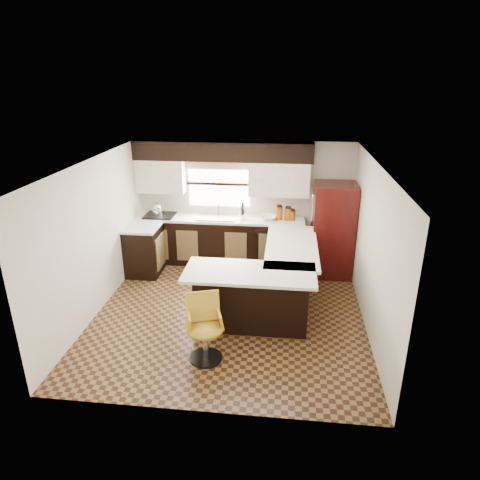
# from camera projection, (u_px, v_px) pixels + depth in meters

# --- Properties ---
(floor) EXTENTS (4.40, 4.40, 0.00)m
(floor) POSITION_uv_depth(u_px,v_px,m) (230.00, 311.00, 6.90)
(floor) COLOR #49301A
(floor) RESTS_ON ground
(ceiling) EXTENTS (4.40, 4.40, 0.00)m
(ceiling) POSITION_uv_depth(u_px,v_px,m) (228.00, 163.00, 6.02)
(ceiling) COLOR silver
(ceiling) RESTS_ON wall_back
(wall_back) EXTENTS (4.40, 0.00, 4.40)m
(wall_back) POSITION_uv_depth(u_px,v_px,m) (244.00, 202.00, 8.49)
(wall_back) COLOR beige
(wall_back) RESTS_ON floor
(wall_front) EXTENTS (4.40, 0.00, 4.40)m
(wall_front) POSITION_uv_depth(u_px,v_px,m) (200.00, 321.00, 4.42)
(wall_front) COLOR beige
(wall_front) RESTS_ON floor
(wall_left) EXTENTS (0.00, 4.40, 4.40)m
(wall_left) POSITION_uv_depth(u_px,v_px,m) (96.00, 237.00, 6.68)
(wall_left) COLOR beige
(wall_left) RESTS_ON floor
(wall_right) EXTENTS (0.00, 4.40, 4.40)m
(wall_right) POSITION_uv_depth(u_px,v_px,m) (372.00, 248.00, 6.23)
(wall_right) COLOR beige
(wall_right) RESTS_ON floor
(base_cab_back) EXTENTS (3.30, 0.60, 0.90)m
(base_cab_back) POSITION_uv_depth(u_px,v_px,m) (220.00, 241.00, 8.53)
(base_cab_back) COLOR black
(base_cab_back) RESTS_ON floor
(base_cab_left) EXTENTS (0.60, 0.70, 0.90)m
(base_cab_left) POSITION_uv_depth(u_px,v_px,m) (144.00, 251.00, 8.08)
(base_cab_left) COLOR black
(base_cab_left) RESTS_ON floor
(counter_back) EXTENTS (3.30, 0.60, 0.04)m
(counter_back) POSITION_uv_depth(u_px,v_px,m) (220.00, 219.00, 8.36)
(counter_back) COLOR silver
(counter_back) RESTS_ON base_cab_back
(counter_left) EXTENTS (0.60, 0.70, 0.04)m
(counter_left) POSITION_uv_depth(u_px,v_px,m) (142.00, 227.00, 7.90)
(counter_left) COLOR silver
(counter_left) RESTS_ON base_cab_left
(soffit) EXTENTS (3.40, 0.35, 0.36)m
(soffit) POSITION_uv_depth(u_px,v_px,m) (222.00, 151.00, 8.00)
(soffit) COLOR black
(soffit) RESTS_ON wall_back
(upper_cab_left) EXTENTS (0.94, 0.35, 0.64)m
(upper_cab_left) POSITION_uv_depth(u_px,v_px,m) (161.00, 176.00, 8.31)
(upper_cab_left) COLOR beige
(upper_cab_left) RESTS_ON wall_back
(upper_cab_right) EXTENTS (1.14, 0.35, 0.64)m
(upper_cab_right) POSITION_uv_depth(u_px,v_px,m) (279.00, 179.00, 8.07)
(upper_cab_right) COLOR beige
(upper_cab_right) RESTS_ON wall_back
(window_pane) EXTENTS (1.20, 0.02, 0.90)m
(window_pane) POSITION_uv_depth(u_px,v_px,m) (219.00, 184.00, 8.40)
(window_pane) COLOR white
(window_pane) RESTS_ON wall_back
(valance) EXTENTS (1.30, 0.06, 0.18)m
(valance) POSITION_uv_depth(u_px,v_px,m) (218.00, 165.00, 8.22)
(valance) COLOR #D19B93
(valance) RESTS_ON wall_back
(sink) EXTENTS (0.75, 0.45, 0.03)m
(sink) POSITION_uv_depth(u_px,v_px,m) (217.00, 217.00, 8.33)
(sink) COLOR #B2B2B7
(sink) RESTS_ON counter_back
(dishwasher) EXTENTS (0.58, 0.03, 0.78)m
(dishwasher) POSITION_uv_depth(u_px,v_px,m) (270.00, 250.00, 8.17)
(dishwasher) COLOR black
(dishwasher) RESTS_ON floor
(cooktop) EXTENTS (0.58, 0.50, 0.02)m
(cooktop) POSITION_uv_depth(u_px,v_px,m) (160.00, 215.00, 8.46)
(cooktop) COLOR black
(cooktop) RESTS_ON counter_back
(peninsula_long) EXTENTS (0.60, 1.95, 0.90)m
(peninsula_long) POSITION_uv_depth(u_px,v_px,m) (287.00, 272.00, 7.21)
(peninsula_long) COLOR black
(peninsula_long) RESTS_ON floor
(peninsula_return) EXTENTS (1.65, 0.60, 0.90)m
(peninsula_return) POSITION_uv_depth(u_px,v_px,m) (251.00, 299.00, 6.37)
(peninsula_return) COLOR black
(peninsula_return) RESTS_ON floor
(counter_pen_long) EXTENTS (0.84, 1.95, 0.04)m
(counter_pen_long) POSITION_uv_depth(u_px,v_px,m) (292.00, 246.00, 7.03)
(counter_pen_long) COLOR silver
(counter_pen_long) RESTS_ON peninsula_long
(counter_pen_return) EXTENTS (1.89, 0.84, 0.04)m
(counter_pen_return) POSITION_uv_depth(u_px,v_px,m) (250.00, 273.00, 6.11)
(counter_pen_return) COLOR silver
(counter_pen_return) RESTS_ON peninsula_return
(refrigerator) EXTENTS (0.75, 0.72, 1.75)m
(refrigerator) POSITION_uv_depth(u_px,v_px,m) (333.00, 230.00, 7.91)
(refrigerator) COLOR #370A09
(refrigerator) RESTS_ON floor
(bar_chair) EXTENTS (0.61, 0.61, 0.91)m
(bar_chair) POSITION_uv_depth(u_px,v_px,m) (205.00, 330.00, 5.59)
(bar_chair) COLOR #B69121
(bar_chair) RESTS_ON floor
(kettle) EXTENTS (0.19, 0.19, 0.25)m
(kettle) POSITION_uv_depth(u_px,v_px,m) (157.00, 209.00, 8.41)
(kettle) COLOR silver
(kettle) RESTS_ON cooktop
(percolator) EXTENTS (0.13, 0.13, 0.29)m
(percolator) POSITION_uv_depth(u_px,v_px,m) (243.00, 212.00, 8.25)
(percolator) COLOR silver
(percolator) RESTS_ON counter_back
(mixing_bowl) EXTENTS (0.32, 0.32, 0.08)m
(mixing_bowl) POSITION_uv_depth(u_px,v_px,m) (268.00, 218.00, 8.24)
(mixing_bowl) COLOR white
(mixing_bowl) RESTS_ON counter_back
(canister_large) EXTENTS (0.13, 0.13, 0.26)m
(canister_large) POSITION_uv_depth(u_px,v_px,m) (279.00, 213.00, 8.20)
(canister_large) COLOR #8A3C0A
(canister_large) RESTS_ON counter_back
(canister_med) EXTENTS (0.14, 0.14, 0.23)m
(canister_med) POSITION_uv_depth(u_px,v_px,m) (288.00, 214.00, 8.19)
(canister_med) COLOR #8A3C0A
(canister_med) RESTS_ON counter_back
(canister_small) EXTENTS (0.12, 0.12, 0.19)m
(canister_small) POSITION_uv_depth(u_px,v_px,m) (292.00, 215.00, 8.19)
(canister_small) COLOR #8A3C0A
(canister_small) RESTS_ON counter_back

